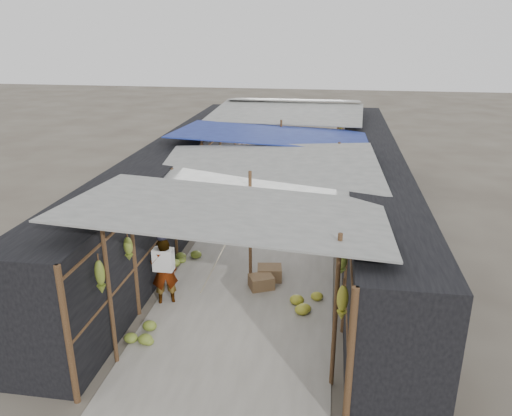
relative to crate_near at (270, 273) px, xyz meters
The scene contains 14 objects.
ground 3.32m from the crate_near, 96.66° to the right, with size 80.00×80.00×0.00m, color #6B6356.
aisle_slab 3.23m from the crate_near, 96.84° to the left, with size 3.60×16.00×0.02m, color #9E998E.
stall_left 4.56m from the crate_near, 133.89° to the left, with size 1.40×15.00×2.30m, color black.
stall_right 4.08m from the crate_near, 54.16° to the left, with size 1.40×15.00×2.30m, color black.
crate_near is the anchor object (origin of this frame).
crate_mid 0.44m from the crate_near, 106.57° to the right, with size 0.50×0.40×0.30m, color olive.
crate_back 7.25m from the crate_near, 92.76° to the left, with size 0.49×0.40×0.31m, color olive.
black_basin 6.19m from the crate_near, 84.17° to the left, with size 0.64×0.64×0.19m, color black.
vendor_elderly 2.43m from the crate_near, 146.77° to the right, with size 0.52×0.34×1.44m, color white.
shopper_blue 3.52m from the crate_near, 110.37° to the left, with size 0.79×0.61×1.62m, color navy.
vendor_seated 5.28m from the crate_near, 79.61° to the left, with size 0.60×0.35×0.93m, color #49443F.
market_canopy 4.22m from the crate_near, 95.61° to the left, with size 5.62×15.20×2.77m.
hanging_bananas 3.97m from the crate_near, 95.13° to the left, with size 3.95×14.07×0.80m.
floor_bananas 2.36m from the crate_near, 96.38° to the left, with size 3.95×11.09×0.35m.
Camera 1 is at (1.61, -6.62, 5.35)m, focal length 35.00 mm.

